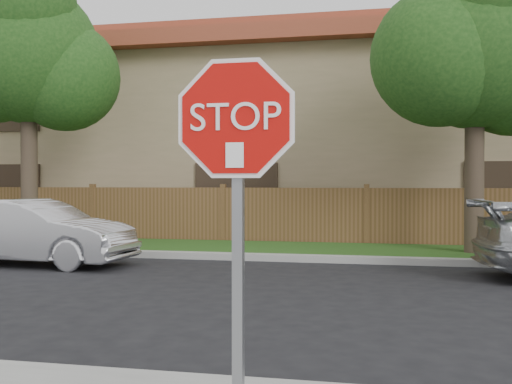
# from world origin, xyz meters

# --- Properties ---
(far_curb) EXTENTS (70.00, 0.30, 0.15)m
(far_curb) POSITION_xyz_m (0.00, 8.15, 0.07)
(far_curb) COLOR gray
(far_curb) RESTS_ON ground
(grass_strip) EXTENTS (70.00, 3.00, 0.12)m
(grass_strip) POSITION_xyz_m (0.00, 9.80, 0.06)
(grass_strip) COLOR #1E4714
(grass_strip) RESTS_ON ground
(fence) EXTENTS (70.00, 0.12, 1.60)m
(fence) POSITION_xyz_m (0.00, 11.40, 0.80)
(fence) COLOR #51381C
(fence) RESTS_ON ground
(apartment_building) EXTENTS (35.20, 9.20, 7.20)m
(apartment_building) POSITION_xyz_m (0.00, 17.00, 3.53)
(apartment_building) COLOR #92815B
(apartment_building) RESTS_ON ground
(tree_left) EXTENTS (4.80, 3.90, 7.78)m
(tree_left) POSITION_xyz_m (-8.98, 9.57, 5.22)
(tree_left) COLOR #382B21
(tree_left) RESTS_ON ground
(tree_mid) EXTENTS (4.80, 3.90, 7.35)m
(tree_mid) POSITION_xyz_m (2.52, 9.57, 4.87)
(tree_mid) COLOR #382B21
(tree_mid) RESTS_ON ground
(stop_sign) EXTENTS (1.01, 0.13, 2.55)m
(stop_sign) POSITION_xyz_m (-0.50, -1.48, 1.83)
(stop_sign) COLOR gray
(stop_sign) RESTS_ON sidewalk_near
(sedan_left) EXTENTS (4.31, 1.71, 1.39)m
(sedan_left) POSITION_xyz_m (-6.81, 6.46, 0.70)
(sedan_left) COLOR silver
(sedan_left) RESTS_ON ground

